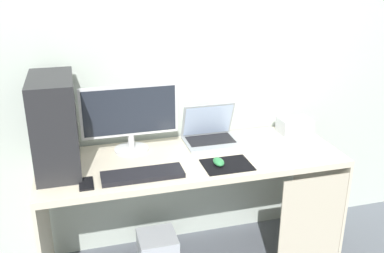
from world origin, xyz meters
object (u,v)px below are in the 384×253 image
Objects in this scene: subwoofer at (158,251)px; pc_tower at (55,124)px; keyboard at (143,175)px; cell_phone at (86,184)px; monitor at (130,117)px; laptop at (210,134)px; mouse_left at (219,162)px; projector at (295,125)px.

pc_tower is at bearing 178.61° from subwoofer.
keyboard is 3.23× the size of cell_phone.
laptop is at bearing 1.97° from monitor.
subwoofer is (-0.32, 0.18, -0.65)m from mouse_left.
pc_tower is 0.42m from monitor.
pc_tower is at bearing 119.29° from cell_phone.
projector reaches higher than subwoofer.
projector is at bearing 27.59° from mouse_left.
projector is 0.70m from mouse_left.
keyboard is 0.28m from cell_phone.
monitor reaches higher than keyboard.
pc_tower is at bearing -163.07° from monitor.
keyboard is 1.83× the size of subwoofer.
monitor is 1.31× the size of keyboard.
cell_phone reaches higher than subwoofer.
monitor reaches higher than mouse_left.
laptop is 0.76× the size of keyboard.
pc_tower is 0.52m from keyboard.
keyboard is (-1.04, -0.34, -0.04)m from projector.
projector is (0.56, -0.01, 0.00)m from laptop.
laptop is 0.56m from projector.
subwoofer is at bearing -51.17° from monitor.
cell_phone is (-0.27, -0.35, -0.21)m from monitor.
mouse_left reaches higher than subwoofer.
cell_phone is at bearing -164.98° from projector.
monitor is at bearing -179.54° from projector.
cell_phone is (0.13, -0.22, -0.24)m from pc_tower.
mouse_left is 0.70m from cell_phone.
pc_tower is at bearing 152.29° from keyboard.
subwoofer is (0.10, 0.20, -0.64)m from keyboard.
mouse_left is (0.42, -0.32, -0.19)m from monitor.
subwoofer is (0.51, -0.01, -0.88)m from pc_tower.
cell_phone is at bearing -177.56° from mouse_left.
pc_tower is at bearing 166.74° from mouse_left.
monitor is 1.72× the size of laptop.
monitor is (0.40, 0.12, -0.04)m from pc_tower.
laptop is at bearing 179.16° from projector.
pc_tower is at bearing -174.86° from projector.
projector is at bearing 5.14° from pc_tower.
subwoofer is (-0.94, -0.14, -0.68)m from projector.
cell_phone is at bearing -150.99° from subwoofer.
keyboard is at bearing 1.99° from cell_phone.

